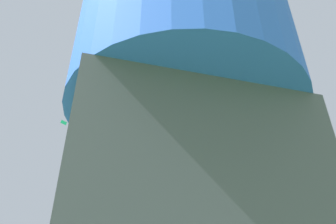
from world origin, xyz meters
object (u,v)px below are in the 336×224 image
at_px(distant_kite_black_low_left, 240,206).
at_px(kite_flyer_person, 184,57).
at_px(distant_kite_red_low_right, 288,119).
at_px(distant_kite_black_overhead_distant, 81,179).
at_px(distant_kite_teal_high_right, 64,122).
at_px(distant_kite_orange_mid_left, 117,154).
at_px(distant_kite_white_far_center, 270,48).

bearing_deg(distant_kite_black_low_left, kite_flyer_person, -102.63).
relative_size(distant_kite_black_low_left, distant_kite_red_low_right, 0.19).
bearing_deg(distant_kite_black_low_left, distant_kite_black_overhead_distant, -111.15).
distance_m(distant_kite_black_overhead_distant, distant_kite_teal_high_right, 31.09).
relative_size(distant_kite_orange_mid_left, distant_kite_white_far_center, 1.68).
distance_m(kite_flyer_person, distant_kite_black_low_left, 36.95).
relative_size(distant_kite_black_overhead_distant, distant_kite_orange_mid_left, 1.41).
distance_m(kite_flyer_person, distant_kite_black_overhead_distant, 9.35).
bearing_deg(distant_kite_black_low_left, distant_kite_white_far_center, -88.12).
relative_size(distant_kite_black_low_left, distant_kite_white_far_center, 0.56).
height_order(distant_kite_orange_mid_left, distant_kite_red_low_right, distant_kite_orange_mid_left).
bearing_deg(distant_kite_teal_high_right, distant_kite_white_far_center, -34.39).
xyz_separation_m(distant_kite_black_overhead_distant, distant_kite_teal_high_right, (-9.23, 24.40, 16.92)).
relative_size(kite_flyer_person, distant_kite_black_overhead_distant, 0.98).
bearing_deg(kite_flyer_person, distant_kite_red_low_right, 66.54).
height_order(kite_flyer_person, distant_kite_black_low_left, distant_kite_black_low_left).
bearing_deg(distant_kite_black_overhead_distant, distant_kite_teal_high_right, 110.73).
relative_size(distant_kite_black_overhead_distant, distant_kite_teal_high_right, 2.30).
distance_m(distant_kite_white_far_center, distant_kite_red_low_right, 8.49).
height_order(distant_kite_black_low_left, distant_kite_red_low_right, distant_kite_red_low_right).
relative_size(distant_kite_black_overhead_distant, distant_kite_white_far_center, 2.36).
relative_size(distant_kite_white_far_center, distant_kite_teal_high_right, 0.97).
distance_m(distant_kite_black_low_left, distant_kite_teal_high_right, 21.38).
bearing_deg(kite_flyer_person, distant_kite_orange_mid_left, 99.11).
bearing_deg(distant_kite_teal_high_right, distant_kite_black_low_left, 4.63).
bearing_deg(distant_kite_teal_high_right, distant_kite_orange_mid_left, -40.76).
xyz_separation_m(kite_flyer_person, distant_kite_red_low_right, (7.39, 17.04, 10.72)).
height_order(kite_flyer_person, distant_kite_white_far_center, distant_kite_white_far_center).
xyz_separation_m(distant_kite_black_low_left, distant_kite_teal_high_right, (-19.28, -1.56, 9.12)).
xyz_separation_m(distant_kite_black_low_left, distant_kite_orange_mid_left, (-11.97, -7.86, 1.98)).
bearing_deg(distant_kite_white_far_center, distant_kite_red_low_right, -109.68).
bearing_deg(distant_kite_red_low_right, distant_kite_black_low_left, 88.96).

